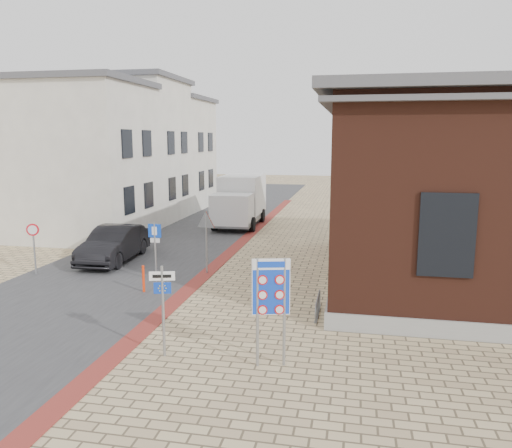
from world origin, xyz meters
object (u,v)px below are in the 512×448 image
Objects in this scene: sedan at (114,244)px; bollard at (144,279)px; essen_sign at (163,298)px; border_sign at (271,290)px; parking_sign at (155,242)px; box_truck at (240,200)px.

sedan reaches higher than bollard.
border_sign is at bearing -14.35° from essen_sign.
sedan is 5.00m from bollard.
sedan is 10.36m from essen_sign.
essen_sign is at bearing 165.89° from border_sign.
bollard is (-5.25, 4.70, -1.37)m from border_sign.
parking_sign is at bearing 99.88° from essen_sign.
border_sign reaches higher than essen_sign.
box_truck is at bearing 91.19° from border_sign.
essen_sign reaches higher than sedan.
essen_sign is at bearing -60.89° from bollard.
box_truck reaches higher than essen_sign.
bollard is at bearing 104.76° from essen_sign.
bollard is at bearing -92.08° from box_truck.
bollard is at bearing 124.07° from border_sign.
parking_sign is 2.35× the size of bollard.
bollard is (0.08, -1.30, -1.03)m from parking_sign.
border_sign is (8.34, -8.63, 1.08)m from sedan.
parking_sign is at bearing 117.53° from border_sign.
bollard is (-0.21, -13.72, -1.08)m from box_truck.
box_truck is (3.30, 9.80, 0.80)m from sedan.
box_truck reaches higher than border_sign.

